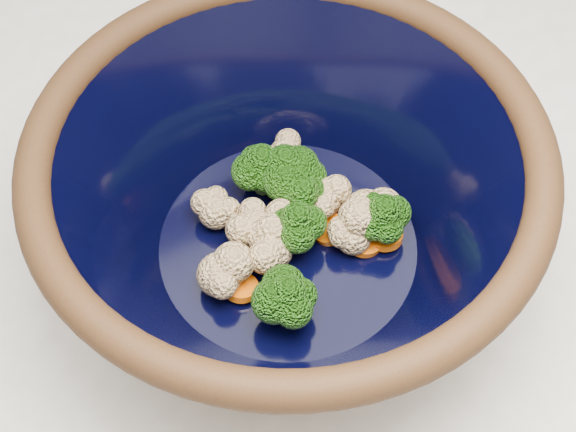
{
  "coord_description": "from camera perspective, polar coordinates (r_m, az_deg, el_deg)",
  "views": [
    {
      "loc": [
        -0.2,
        -0.3,
        1.43
      ],
      "look_at": [
        -0.06,
        -0.01,
        0.97
      ],
      "focal_mm": 50.0,
      "sensor_mm": 36.0,
      "label": 1
    }
  ],
  "objects": [
    {
      "name": "vegetable_pile",
      "position": [
        0.58,
        0.64,
        0.33
      ],
      "size": [
        0.16,
        0.16,
        0.05
      ],
      "color": "#608442",
      "rests_on": "mixing_bowl"
    },
    {
      "name": "mixing_bowl",
      "position": [
        0.55,
        0.0,
        0.86
      ],
      "size": [
        0.4,
        0.4,
        0.15
      ],
      "rotation": [
        0.0,
        0.0,
        -0.24
      ],
      "color": "black",
      "rests_on": "counter"
    },
    {
      "name": "counter",
      "position": [
        1.05,
        2.77,
        -14.85
      ],
      "size": [
        1.2,
        1.2,
        0.9
      ],
      "primitive_type": "cube",
      "color": "beige",
      "rests_on": "ground"
    }
  ]
}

